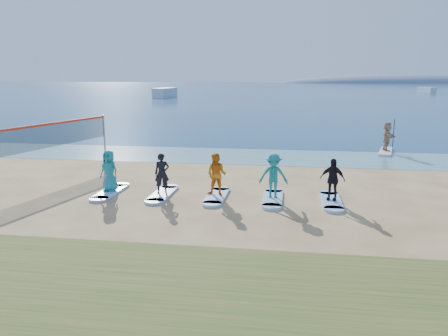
# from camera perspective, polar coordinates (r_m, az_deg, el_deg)

# --- Properties ---
(ground) EXTENTS (600.00, 600.00, 0.00)m
(ground) POSITION_cam_1_polar(r_m,az_deg,el_deg) (14.69, -0.68, -5.82)
(ground) COLOR tan
(ground) RESTS_ON ground
(shallow_water) EXTENTS (600.00, 600.00, 0.00)m
(shallow_water) POSITION_cam_1_polar(r_m,az_deg,el_deg) (24.81, 3.25, 1.53)
(shallow_water) COLOR teal
(shallow_water) RESTS_ON ground
(ocean) EXTENTS (600.00, 600.00, 0.00)m
(ocean) POSITION_cam_1_polar(r_m,az_deg,el_deg) (173.87, 8.02, 10.34)
(ocean) COLOR navy
(ocean) RESTS_ON ground
(island_ridge) EXTENTS (220.00, 56.00, 18.00)m
(island_ridge) POSITION_cam_1_polar(r_m,az_deg,el_deg) (327.25, 25.52, 10.00)
(island_ridge) COLOR slate
(island_ridge) RESTS_ON ground
(volleyball_net) EXTENTS (2.05, 8.87, 2.50)m
(volleyball_net) POSITION_cam_1_polar(r_m,az_deg,el_deg) (20.20, -23.03, 3.66)
(volleyball_net) COLOR gray
(volleyball_net) RESTS_ON ground
(paddleboard) EXTENTS (1.45, 3.08, 0.12)m
(paddleboard) POSITION_cam_1_polar(r_m,az_deg,el_deg) (27.81, 20.40, 2.04)
(paddleboard) COLOR silver
(paddleboard) RESTS_ON ground
(paddleboarder) EXTENTS (0.67, 1.62, 1.70)m
(paddleboarder) POSITION_cam_1_polar(r_m,az_deg,el_deg) (27.68, 20.53, 3.89)
(paddleboarder) COLOR tan
(paddleboarder) RESTS_ON paddleboard
(boat_offshore_a) EXTENTS (3.32, 8.54, 2.00)m
(boat_offshore_a) POSITION_cam_1_polar(r_m,az_deg,el_deg) (95.03, -7.70, 9.12)
(boat_offshore_a) COLOR silver
(boat_offshore_a) RESTS_ON ground
(boat_offshore_b) EXTENTS (3.66, 6.57, 1.39)m
(boat_offshore_b) POSITION_cam_1_polar(r_m,az_deg,el_deg) (136.98, 24.93, 8.96)
(boat_offshore_b) COLOR silver
(boat_offshore_b) RESTS_ON ground
(surfboard_0) EXTENTS (0.70, 2.20, 0.09)m
(surfboard_0) POSITION_cam_1_polar(r_m,az_deg,el_deg) (17.63, -14.61, -3.03)
(surfboard_0) COLOR #9ECAF5
(surfboard_0) RESTS_ON ground
(student_0) EXTENTS (0.89, 0.70, 1.59)m
(student_0) POSITION_cam_1_polar(r_m,az_deg,el_deg) (17.44, -14.75, -0.35)
(student_0) COLOR teal
(student_0) RESTS_ON surfboard_0
(surfboard_1) EXTENTS (0.70, 2.20, 0.09)m
(surfboard_1) POSITION_cam_1_polar(r_m,az_deg,el_deg) (16.92, -8.02, -3.37)
(surfboard_1) COLOR #9ECAF5
(surfboard_1) RESTS_ON ground
(student_1) EXTENTS (0.65, 0.54, 1.53)m
(student_1) POSITION_cam_1_polar(r_m,az_deg,el_deg) (16.73, -8.11, -0.69)
(student_1) COLOR black
(student_1) RESTS_ON surfboard_1
(surfboard_2) EXTENTS (0.70, 2.20, 0.09)m
(surfboard_2) POSITION_cam_1_polar(r_m,az_deg,el_deg) (16.45, -0.96, -3.70)
(surfboard_2) COLOR #9ECAF5
(surfboard_2) RESTS_ON ground
(student_2) EXTENTS (0.87, 0.74, 1.59)m
(student_2) POSITION_cam_1_polar(r_m,az_deg,el_deg) (16.25, -0.97, -0.85)
(student_2) COLOR orange
(student_2) RESTS_ON surfboard_2
(surfboard_3) EXTENTS (0.70, 2.20, 0.09)m
(surfboard_3) POSITION_cam_1_polar(r_m,az_deg,el_deg) (16.25, 6.40, -3.98)
(surfboard_3) COLOR #9ECAF5
(surfboard_3) RESTS_ON ground
(student_3) EXTENTS (1.09, 0.67, 1.63)m
(student_3) POSITION_cam_1_polar(r_m,az_deg,el_deg) (16.03, 6.47, -1.01)
(student_3) COLOR teal
(student_3) RESTS_ON surfboard_3
(surfboard_4) EXTENTS (0.70, 2.20, 0.09)m
(surfboard_4) POSITION_cam_1_polar(r_m,az_deg,el_deg) (16.31, 13.83, -4.19)
(surfboard_4) COLOR #9ECAF5
(surfboard_4) RESTS_ON ground
(student_4) EXTENTS (0.96, 0.62, 1.52)m
(student_4) POSITION_cam_1_polar(r_m,az_deg,el_deg) (16.11, 13.97, -1.44)
(student_4) COLOR black
(student_4) RESTS_ON surfboard_4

